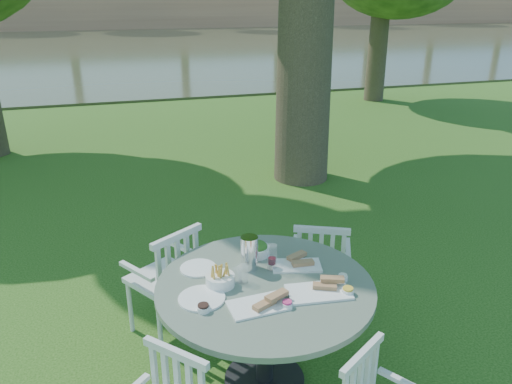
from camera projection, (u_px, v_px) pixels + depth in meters
ground at (262, 283)px, 4.72m from camera, size 140.00×140.00×0.00m
table at (265, 304)px, 3.27m from camera, size 1.41×1.41×0.80m
chair_ne at (320, 262)px, 4.06m from camera, size 0.57×0.56×0.87m
chair_nw at (170, 274)px, 3.83m from camera, size 0.63×0.62×0.92m
tableware at (251, 271)px, 3.28m from camera, size 1.10×0.83×0.24m
river at (124, 49)px, 25.16m from camera, size 100.00×28.00×0.12m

